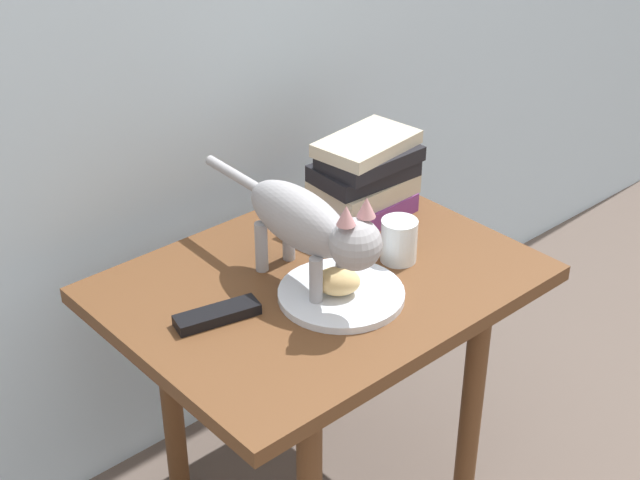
{
  "coord_description": "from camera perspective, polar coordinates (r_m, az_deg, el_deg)",
  "views": [
    {
      "loc": [
        -0.96,
        -1.08,
        1.5
      ],
      "look_at": [
        0.0,
        0.0,
        0.65
      ],
      "focal_mm": 52.04,
      "sensor_mm": 36.0,
      "label": 1
    }
  ],
  "objects": [
    {
      "name": "book_stack",
      "position": [
        1.89,
        2.78,
        3.86
      ],
      "size": [
        0.23,
        0.15,
        0.17
      ],
      "color": "#72337A",
      "rests_on": "side_table"
    },
    {
      "name": "tv_remote",
      "position": [
        1.61,
        -6.34,
        -4.6
      ],
      "size": [
        0.16,
        0.08,
        0.02
      ],
      "primitive_type": "cube",
      "rotation": [
        0.0,
        0.0,
        -0.24
      ],
      "color": "black",
      "rests_on": "side_table"
    },
    {
      "name": "candle_jar",
      "position": [
        1.76,
        4.87,
        -0.16
      ],
      "size": [
        0.07,
        0.07,
        0.08
      ],
      "color": "silver",
      "rests_on": "side_table"
    },
    {
      "name": "side_table",
      "position": [
        1.77,
        0.0,
        -4.61
      ],
      "size": [
        0.76,
        0.57,
        0.57
      ],
      "color": "brown",
      "rests_on": "ground"
    },
    {
      "name": "cat",
      "position": [
        1.62,
        -0.66,
        0.96
      ],
      "size": [
        0.1,
        0.48,
        0.23
      ],
      "color": "#99999E",
      "rests_on": "side_table"
    },
    {
      "name": "bread_roll",
      "position": [
        1.64,
        1.11,
        -2.55
      ],
      "size": [
        0.1,
        0.1,
        0.05
      ],
      "primitive_type": "ellipsoid",
      "rotation": [
        0.0,
        0.0,
        2.41
      ],
      "color": "#E0BC7A",
      "rests_on": "plate"
    },
    {
      "name": "plate",
      "position": [
        1.66,
        1.31,
        -3.35
      ],
      "size": [
        0.23,
        0.23,
        0.01
      ],
      "primitive_type": "cylinder",
      "color": "silver",
      "rests_on": "side_table"
    }
  ]
}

